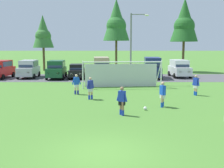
{
  "coord_description": "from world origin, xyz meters",
  "views": [
    {
      "loc": [
        0.39,
        -9.72,
        3.92
      ],
      "look_at": [
        0.32,
        7.48,
        1.53
      ],
      "focal_mm": 44.17,
      "sensor_mm": 36.0,
      "label": 1
    }
  ],
  "objects_px": {
    "parked_car_slot_center": "(78,71)",
    "street_lamp": "(134,48)",
    "parked_car_slot_center_right": "(102,67)",
    "parked_car_slot_far_left": "(2,69)",
    "parked_car_slot_center_left": "(58,69)",
    "parked_car_slot_left": "(30,69)",
    "player_midfield_center": "(197,85)",
    "player_trailing_back": "(164,94)",
    "player_winger_left": "(123,101)",
    "soccer_goal": "(123,74)",
    "player_defender_far": "(78,84)",
    "parked_car_slot_right": "(131,71)",
    "player_winger_right": "(92,88)",
    "parked_car_slot_far_right": "(153,67)",
    "parked_car_slot_end": "(181,68)",
    "soccer_ball": "(146,108)"
  },
  "relations": [
    {
      "from": "parked_car_slot_center",
      "to": "street_lamp",
      "type": "distance_m",
      "value": 8.45
    },
    {
      "from": "parked_car_slot_center_right",
      "to": "parked_car_slot_far_left",
      "type": "bearing_deg",
      "value": -175.39
    },
    {
      "from": "parked_car_slot_center_left",
      "to": "parked_car_slot_left",
      "type": "bearing_deg",
      "value": 165.41
    },
    {
      "from": "player_midfield_center",
      "to": "player_trailing_back",
      "type": "height_order",
      "value": "same"
    },
    {
      "from": "player_winger_left",
      "to": "player_trailing_back",
      "type": "relative_size",
      "value": 1.0
    },
    {
      "from": "soccer_goal",
      "to": "player_trailing_back",
      "type": "xyz_separation_m",
      "value": [
        2.35,
        -8.69,
        -0.47
      ]
    },
    {
      "from": "player_midfield_center",
      "to": "player_defender_far",
      "type": "relative_size",
      "value": 1.0
    },
    {
      "from": "parked_car_slot_center_right",
      "to": "parked_car_slot_right",
      "type": "height_order",
      "value": "parked_car_slot_center_right"
    },
    {
      "from": "player_defender_far",
      "to": "player_winger_right",
      "type": "xyz_separation_m",
      "value": [
        1.3,
        -2.11,
        0.0
      ]
    },
    {
      "from": "player_defender_far",
      "to": "parked_car_slot_left",
      "type": "relative_size",
      "value": 0.35
    },
    {
      "from": "player_midfield_center",
      "to": "parked_car_slot_left",
      "type": "xyz_separation_m",
      "value": [
        -17.0,
        12.44,
        0.29
      ]
    },
    {
      "from": "soccer_goal",
      "to": "player_trailing_back",
      "type": "distance_m",
      "value": 9.02
    },
    {
      "from": "player_winger_left",
      "to": "parked_car_slot_far_right",
      "type": "relative_size",
      "value": 0.33
    },
    {
      "from": "player_midfield_center",
      "to": "parked_car_slot_far_right",
      "type": "height_order",
      "value": "parked_car_slot_far_right"
    },
    {
      "from": "parked_car_slot_far_right",
      "to": "parked_car_slot_end",
      "type": "height_order",
      "value": "parked_car_slot_far_right"
    },
    {
      "from": "player_winger_left",
      "to": "parked_car_slot_right",
      "type": "distance_m",
      "value": 17.6
    },
    {
      "from": "player_trailing_back",
      "to": "parked_car_slot_left",
      "type": "relative_size",
      "value": 0.35
    },
    {
      "from": "soccer_ball",
      "to": "parked_car_slot_end",
      "type": "height_order",
      "value": "parked_car_slot_end"
    },
    {
      "from": "player_trailing_back",
      "to": "parked_car_slot_center_left",
      "type": "bearing_deg",
      "value": 122.38
    },
    {
      "from": "player_midfield_center",
      "to": "parked_car_slot_far_right",
      "type": "relative_size",
      "value": 0.33
    },
    {
      "from": "soccer_ball",
      "to": "parked_car_slot_right",
      "type": "xyz_separation_m",
      "value": [
        0.12,
        16.28,
        0.77
      ]
    },
    {
      "from": "player_winger_left",
      "to": "street_lamp",
      "type": "height_order",
      "value": "street_lamp"
    },
    {
      "from": "street_lamp",
      "to": "parked_car_slot_right",
      "type": "bearing_deg",
      "value": 89.49
    },
    {
      "from": "soccer_ball",
      "to": "soccer_goal",
      "type": "height_order",
      "value": "soccer_goal"
    },
    {
      "from": "parked_car_slot_far_left",
      "to": "parked_car_slot_center_right",
      "type": "xyz_separation_m",
      "value": [
        12.24,
        0.99,
        0.23
      ]
    },
    {
      "from": "player_midfield_center",
      "to": "street_lamp",
      "type": "height_order",
      "value": "street_lamp"
    },
    {
      "from": "player_midfield_center",
      "to": "parked_car_slot_end",
      "type": "height_order",
      "value": "parked_car_slot_end"
    },
    {
      "from": "player_winger_left",
      "to": "player_trailing_back",
      "type": "bearing_deg",
      "value": 38.39
    },
    {
      "from": "soccer_goal",
      "to": "parked_car_slot_right",
      "type": "distance_m",
      "value": 6.83
    },
    {
      "from": "player_winger_left",
      "to": "parked_car_slot_right",
      "type": "xyz_separation_m",
      "value": [
        1.6,
        17.53,
        0.05
      ]
    },
    {
      "from": "player_trailing_back",
      "to": "parked_car_slot_far_left",
      "type": "xyz_separation_m",
      "value": [
        -16.82,
        15.95,
        0.29
      ]
    },
    {
      "from": "player_winger_left",
      "to": "player_trailing_back",
      "type": "distance_m",
      "value": 3.44
    },
    {
      "from": "soccer_goal",
      "to": "parked_car_slot_left",
      "type": "height_order",
      "value": "soccer_goal"
    },
    {
      "from": "soccer_ball",
      "to": "parked_car_slot_right",
      "type": "relative_size",
      "value": 0.05
    },
    {
      "from": "street_lamp",
      "to": "parked_car_slot_center",
      "type": "bearing_deg",
      "value": 143.24
    },
    {
      "from": "parked_car_slot_center",
      "to": "parked_car_slot_far_right",
      "type": "distance_m",
      "value": 9.19
    },
    {
      "from": "player_defender_far",
      "to": "parked_car_slot_center",
      "type": "distance_m",
      "value": 11.34
    },
    {
      "from": "parked_car_slot_right",
      "to": "street_lamp",
      "type": "height_order",
      "value": "street_lamp"
    },
    {
      "from": "parked_car_slot_center_left",
      "to": "parked_car_slot_right",
      "type": "bearing_deg",
      "value": -1.95
    },
    {
      "from": "player_trailing_back",
      "to": "parked_car_slot_end",
      "type": "relative_size",
      "value": 0.35
    },
    {
      "from": "parked_car_slot_center",
      "to": "street_lamp",
      "type": "bearing_deg",
      "value": -36.76
    },
    {
      "from": "soccer_ball",
      "to": "street_lamp",
      "type": "height_order",
      "value": "street_lamp"
    },
    {
      "from": "parked_car_slot_right",
      "to": "parked_car_slot_far_right",
      "type": "bearing_deg",
      "value": 15.36
    },
    {
      "from": "parked_car_slot_left",
      "to": "parked_car_slot_end",
      "type": "relative_size",
      "value": 1.01
    },
    {
      "from": "player_defender_far",
      "to": "parked_car_slot_center_right",
      "type": "xyz_separation_m",
      "value": [
        1.56,
        12.25,
        0.52
      ]
    },
    {
      "from": "player_winger_left",
      "to": "player_winger_right",
      "type": "distance_m",
      "value": 5.18
    },
    {
      "from": "parked_car_slot_far_left",
      "to": "parked_car_slot_center",
      "type": "bearing_deg",
      "value": -0.03
    },
    {
      "from": "player_trailing_back",
      "to": "parked_car_slot_center_left",
      "type": "relative_size",
      "value": 0.35
    },
    {
      "from": "parked_car_slot_far_left",
      "to": "parked_car_slot_end",
      "type": "distance_m",
      "value": 22.13
    },
    {
      "from": "parked_car_slot_far_right",
      "to": "parked_car_slot_far_left",
      "type": "bearing_deg",
      "value": -179.37
    }
  ]
}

